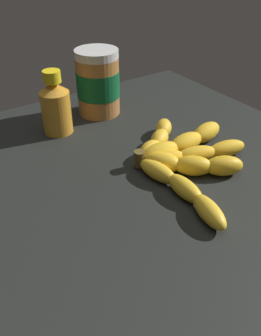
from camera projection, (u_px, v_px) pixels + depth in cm
name	position (u px, v px, depth cm)	size (l,w,h in cm)	color
ground_plane	(145.00, 178.00, 63.80)	(75.72, 72.40, 3.86)	black
banana_bunch	(183.00, 156.00, 63.16)	(30.95, 22.46, 3.60)	yellow
peanut_butter_jar	(98.00, 83.00, 77.44)	(9.54, 9.54, 14.40)	#B27238
honey_bottle	(56.00, 106.00, 70.71)	(6.03, 6.03, 13.11)	orange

